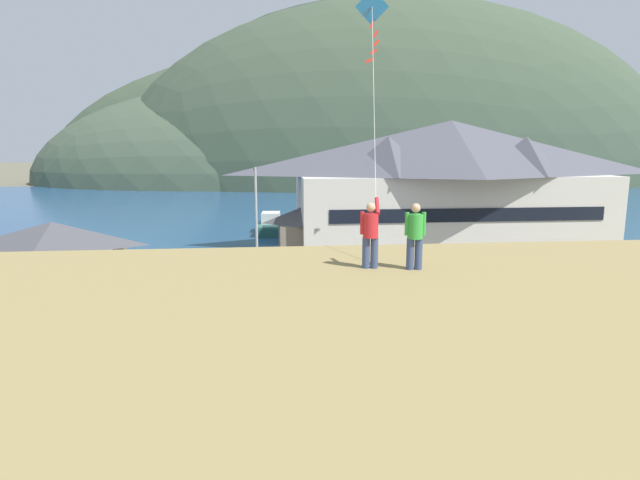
{
  "coord_description": "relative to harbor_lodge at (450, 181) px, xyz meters",
  "views": [
    {
      "loc": [
        -2.63,
        -23.18,
        9.05
      ],
      "look_at": [
        0.6,
        9.0,
        3.23
      ],
      "focal_mm": 29.24,
      "sensor_mm": 36.0,
      "label": 1
    }
  ],
  "objects": [
    {
      "name": "ground_plane",
      "position": [
        -13.49,
        -21.91,
        -6.0
      ],
      "size": [
        600.0,
        600.0,
        0.0
      ],
      "primitive_type": "plane",
      "color": "#66604C"
    },
    {
      "name": "parking_lot_pad",
      "position": [
        -13.49,
        -16.91,
        -5.95
      ],
      "size": [
        40.0,
        20.0,
        0.1
      ],
      "primitive_type": "cube",
      "color": "slate",
      "rests_on": "ground"
    },
    {
      "name": "bay_water",
      "position": [
        -13.49,
        38.09,
        -5.99
      ],
      "size": [
        360.0,
        84.0,
        0.03
      ],
      "primitive_type": "cube",
      "color": "navy",
      "rests_on": "ground"
    },
    {
      "name": "far_hill_west_ridge",
      "position": [
        -13.99,
        94.95,
        -6.0
      ],
      "size": [
        122.51,
        67.44,
        50.86
      ],
      "primitive_type": "ellipsoid",
      "color": "#42513D",
      "rests_on": "ground"
    },
    {
      "name": "far_hill_east_peak",
      "position": [
        0.72,
        99.32,
        -6.0
      ],
      "size": [
        149.94,
        45.43,
        70.07
      ],
      "primitive_type": "ellipsoid",
      "color": "#3D4C38",
      "rests_on": "ground"
    },
    {
      "name": "far_hill_center_saddle",
      "position": [
        12.58,
        99.27,
        -6.0
      ],
      "size": [
        127.1,
        65.74,
        94.84
      ],
      "primitive_type": "ellipsoid",
      "color": "#2D3D33",
      "rests_on": "ground"
    },
    {
      "name": "far_hill_far_shoulder",
      "position": [
        19.63,
        90.65,
        -6.0
      ],
      "size": [
        148.47,
        72.71,
        91.32
      ],
      "primitive_type": "ellipsoid",
      "color": "#3D4C38",
      "rests_on": "ground"
    },
    {
      "name": "harbor_lodge",
      "position": [
        0.0,
        0.0,
        0.0
      ],
      "size": [
        28.4,
        11.55,
        11.29
      ],
      "color": "beige",
      "rests_on": "ground"
    },
    {
      "name": "storage_shed_near_lot",
      "position": [
        -27.99,
        -15.49,
        -3.43
      ],
      "size": [
        7.45,
        4.49,
        4.97
      ],
      "color": "#756B5B",
      "rests_on": "ground"
    },
    {
      "name": "storage_shed_waterside",
      "position": [
        -12.34,
        -1.51,
        -3.71
      ],
      "size": [
        6.26,
        5.45,
        4.4
      ],
      "color": "#756B5B",
      "rests_on": "ground"
    },
    {
      "name": "wharf_dock",
      "position": [
        -12.1,
        13.64,
        -5.65
      ],
      "size": [
        3.2,
        14.64,
        0.7
      ],
      "color": "#70604C",
      "rests_on": "ground"
    },
    {
      "name": "moored_boat_wharfside",
      "position": [
        -15.82,
        10.57,
        -5.28
      ],
      "size": [
        3.28,
        8.56,
        2.16
      ],
      "color": "#23564C",
      "rests_on": "ground"
    },
    {
      "name": "moored_boat_outer_mooring",
      "position": [
        -8.52,
        15.98,
        -5.28
      ],
      "size": [
        3.04,
        7.79,
        2.16
      ],
      "color": "#23564C",
      "rests_on": "ground"
    },
    {
      "name": "parked_car_mid_row_near",
      "position": [
        -6.28,
        -21.91,
        -4.94
      ],
      "size": [
        4.29,
        2.23,
        1.82
      ],
      "color": "navy",
      "rests_on": "parking_lot_pad"
    },
    {
      "name": "parked_car_front_row_silver",
      "position": [
        -22.32,
        -22.15,
        -4.94
      ],
      "size": [
        4.21,
        2.08,
        1.82
      ],
      "color": "#B28923",
      "rests_on": "parking_lot_pad"
    },
    {
      "name": "parked_car_lone_by_shed",
      "position": [
        -27.1,
        -21.46,
        -4.94
      ],
      "size": [
        4.3,
        2.26,
        1.82
      ],
      "color": "black",
      "rests_on": "parking_lot_pad"
    },
    {
      "name": "parked_car_front_row_red",
      "position": [
        1.74,
        -14.49,
        -4.94
      ],
      "size": [
        4.22,
        2.09,
        1.82
      ],
      "color": "#236633",
      "rests_on": "parking_lot_pad"
    },
    {
      "name": "parked_car_back_row_left",
      "position": [
        -12.44,
        -14.53,
        -4.94
      ],
      "size": [
        4.22,
        2.09,
        1.82
      ],
      "color": "navy",
      "rests_on": "parking_lot_pad"
    },
    {
      "name": "parked_car_back_row_right",
      "position": [
        -17.35,
        -21.48,
        -4.94
      ],
      "size": [
        4.3,
        2.26,
        1.82
      ],
      "color": "slate",
      "rests_on": "parking_lot_pad"
    },
    {
      "name": "parked_car_front_row_end",
      "position": [
        -12.12,
        -22.32,
        -4.94
      ],
      "size": [
        4.3,
        2.25,
        1.82
      ],
      "color": "black",
      "rests_on": "parking_lot_pad"
    },
    {
      "name": "parked_car_mid_row_far",
      "position": [
        -5.42,
        -15.64,
        -4.94
      ],
      "size": [
        4.25,
        2.16,
        1.82
      ],
      "color": "navy",
      "rests_on": "parking_lot_pad"
    },
    {
      "name": "parked_car_corner_spot",
      "position": [
        1.29,
        -21.8,
        -4.94
      ],
      "size": [
        4.36,
        2.37,
        1.82
      ],
      "color": "black",
      "rests_on": "parking_lot_pad"
    },
    {
      "name": "parked_car_mid_row_center",
      "position": [
        -20.85,
        -15.13,
        -4.94
      ],
      "size": [
        4.34,
        2.34,
        1.82
      ],
      "color": "silver",
      "rests_on": "parking_lot_pad"
    },
    {
      "name": "parking_light_pole",
      "position": [
        -16.9,
        -11.36,
        -1.53
      ],
      "size": [
        0.24,
        0.78,
        7.64
      ],
      "color": "#ADADB2",
      "rests_on": "parking_lot_pad"
    },
    {
      "name": "person_kite_flyer",
      "position": [
        -13.46,
        -31.81,
        0.82
      ],
      "size": [
        0.56,
        0.64,
        1.86
      ],
      "color": "#384770",
      "rests_on": "grassy_hill_foreground"
    },
    {
      "name": "person_companion",
      "position": [
        -12.33,
        -32.08,
        0.8
      ],
      "size": [
        0.55,
        0.4,
        1.74
      ],
      "color": "#384770",
      "rests_on": "grassy_hill_foreground"
    },
    {
      "name": "flying_kite",
      "position": [
        -12.17,
        -25.05,
        7.69
      ],
      "size": [
        1.71,
        7.01,
        8.94
      ],
      "color": "#2D89DB",
      "rests_on": "grassy_hill_foreground"
    }
  ]
}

